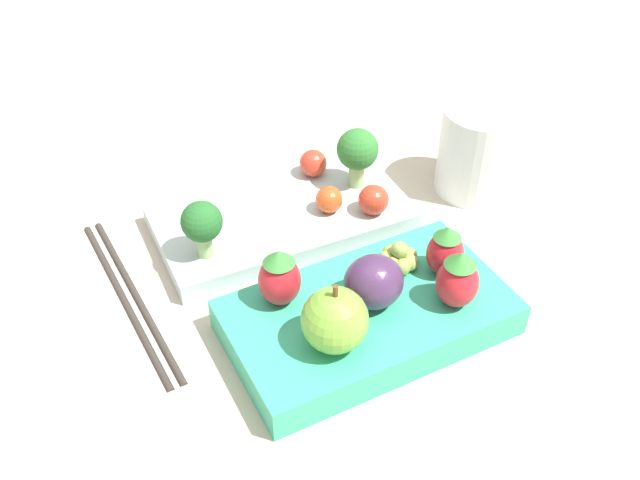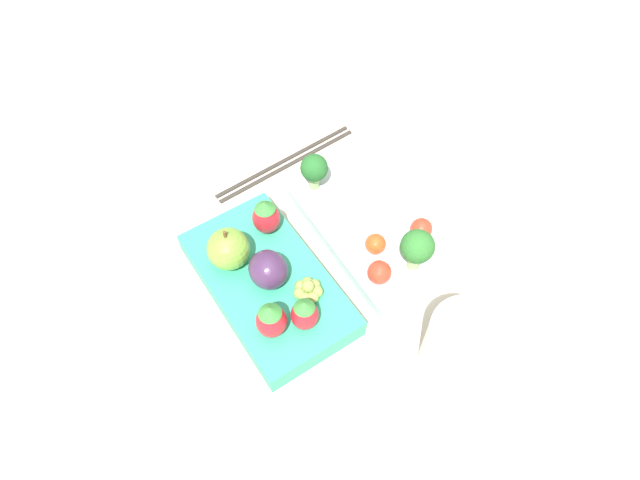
% 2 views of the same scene
% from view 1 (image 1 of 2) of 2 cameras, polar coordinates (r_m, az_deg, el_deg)
% --- Properties ---
extents(ground_plane, '(4.00, 4.00, 0.00)m').
position_cam_1_polar(ground_plane, '(0.60, -0.31, -2.87)').
color(ground_plane, '#BCB29E').
extents(bento_box_savoury, '(0.22, 0.12, 0.02)m').
position_cam_1_polar(bento_box_savoury, '(0.64, -3.26, 1.69)').
color(bento_box_savoury, silver).
rests_on(bento_box_savoury, ground_plane).
extents(bento_box_fruit, '(0.22, 0.13, 0.03)m').
position_cam_1_polar(bento_box_fruit, '(0.55, 3.85, -6.16)').
color(bento_box_fruit, '#33A87F').
rests_on(bento_box_fruit, ground_plane).
extents(broccoli_floret_0, '(0.04, 0.04, 0.06)m').
position_cam_1_polar(broccoli_floret_0, '(0.65, 3.01, 7.10)').
color(broccoli_floret_0, '#93B770').
rests_on(broccoli_floret_0, bento_box_savoury).
extents(broccoli_floret_1, '(0.03, 0.03, 0.05)m').
position_cam_1_polar(broccoli_floret_1, '(0.57, -9.43, 1.31)').
color(broccoli_floret_1, '#93B770').
rests_on(broccoli_floret_1, bento_box_savoury).
extents(cherry_tomato_0, '(0.02, 0.02, 0.02)m').
position_cam_1_polar(cherry_tomato_0, '(0.63, 0.73, 3.25)').
color(cherry_tomato_0, '#DB4C1E').
rests_on(cherry_tomato_0, bento_box_savoury).
extents(cherry_tomato_1, '(0.03, 0.03, 0.03)m').
position_cam_1_polar(cherry_tomato_1, '(0.63, 4.30, 3.22)').
color(cherry_tomato_1, red).
rests_on(cherry_tomato_1, bento_box_savoury).
extents(cherry_tomato_2, '(0.03, 0.03, 0.03)m').
position_cam_1_polar(cherry_tomato_2, '(0.67, -0.56, 6.17)').
color(cherry_tomato_2, red).
rests_on(cherry_tomato_2, bento_box_savoury).
extents(apple, '(0.05, 0.05, 0.06)m').
position_cam_1_polar(apple, '(0.49, 1.20, -6.42)').
color(apple, '#70A838').
rests_on(apple, bento_box_fruit).
extents(strawberry_0, '(0.03, 0.03, 0.04)m').
position_cam_1_polar(strawberry_0, '(0.55, 10.00, -0.85)').
color(strawberry_0, red).
rests_on(strawberry_0, bento_box_fruit).
extents(strawberry_1, '(0.03, 0.03, 0.05)m').
position_cam_1_polar(strawberry_1, '(0.52, -3.26, -3.00)').
color(strawberry_1, red).
rests_on(strawberry_1, bento_box_fruit).
extents(strawberry_2, '(0.03, 0.03, 0.05)m').
position_cam_1_polar(strawberry_2, '(0.53, 10.96, -3.11)').
color(strawberry_2, red).
rests_on(strawberry_2, bento_box_fruit).
extents(plum, '(0.05, 0.04, 0.04)m').
position_cam_1_polar(plum, '(0.52, 4.32, -3.37)').
color(plum, '#42284C').
rests_on(plum, bento_box_fruit).
extents(grape_cluster, '(0.03, 0.03, 0.02)m').
position_cam_1_polar(grape_cluster, '(0.56, 6.31, -1.43)').
color(grape_cluster, '#8EA84C').
rests_on(grape_cluster, bento_box_fruit).
extents(drinking_cup, '(0.08, 0.08, 0.09)m').
position_cam_1_polar(drinking_cup, '(0.69, 12.63, 7.03)').
color(drinking_cup, white).
rests_on(drinking_cup, ground_plane).
extents(chopsticks_pair, '(0.03, 0.21, 0.01)m').
position_cam_1_polar(chopsticks_pair, '(0.60, -15.00, -4.32)').
color(chopsticks_pair, '#332D28').
rests_on(chopsticks_pair, ground_plane).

